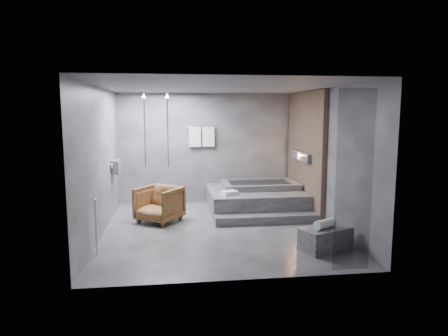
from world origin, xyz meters
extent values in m
plane|color=#2F2F32|center=(0.00, 0.00, 0.00)|extent=(5.00, 5.00, 0.00)
cube|color=#4F4F52|center=(0.00, 0.00, 2.80)|extent=(4.50, 5.00, 0.04)
cube|color=#3A3A3F|center=(0.00, 2.50, 1.40)|extent=(4.50, 0.04, 2.80)
cube|color=#3A3A3F|center=(0.00, -2.50, 1.40)|extent=(4.50, 0.04, 2.80)
cube|color=#3A3A3F|center=(-2.25, 0.00, 1.40)|extent=(0.04, 5.00, 2.80)
cube|color=#3A3A3F|center=(2.25, 0.00, 1.40)|extent=(0.04, 5.00, 2.80)
cube|color=#A27D5F|center=(2.19, 1.25, 1.40)|extent=(0.10, 2.40, 2.78)
cube|color=#FF9938|center=(2.11, 1.25, 1.30)|extent=(0.14, 1.20, 0.20)
cube|color=gray|center=(-2.16, 1.40, 1.10)|extent=(0.16, 0.42, 0.30)
imported|color=beige|center=(-2.15, 1.30, 1.05)|extent=(0.08, 0.08, 0.21)
imported|color=beige|center=(-2.15, 1.50, 1.03)|extent=(0.07, 0.07, 0.15)
cylinder|color=silver|center=(-1.00, 2.05, 1.90)|extent=(0.04, 0.04, 1.80)
cylinder|color=silver|center=(-1.55, 2.05, 1.90)|extent=(0.04, 0.04, 1.80)
cylinder|color=silver|center=(-0.15, 2.44, 1.95)|extent=(0.75, 0.02, 0.02)
cube|color=white|center=(-0.32, 2.42, 1.70)|extent=(0.30, 0.06, 0.50)
cube|color=white|center=(0.02, 2.42, 1.70)|extent=(0.30, 0.06, 0.50)
cylinder|color=silver|center=(-2.15, -1.20, 0.45)|extent=(0.04, 0.04, 0.90)
cube|color=black|center=(1.65, -2.45, 1.35)|extent=(0.55, 0.01, 2.60)
cube|color=#353437|center=(1.05, 1.45, 0.25)|extent=(2.20, 2.00, 0.50)
cube|color=#353437|center=(1.05, 0.27, 0.09)|extent=(2.20, 0.36, 0.18)
cube|color=#353538|center=(1.66, -1.46, 0.19)|extent=(0.96, 0.75, 0.38)
imported|color=#412410|center=(-1.19, 0.69, 0.38)|extent=(1.14, 1.15, 0.76)
cylinder|color=white|center=(1.63, -1.48, 0.46)|extent=(0.45, 0.35, 0.15)
cube|color=silver|center=(0.35, 0.88, 0.54)|extent=(0.40, 0.35, 0.09)
camera|label=1|loc=(-0.88, -7.72, 2.32)|focal=32.00mm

